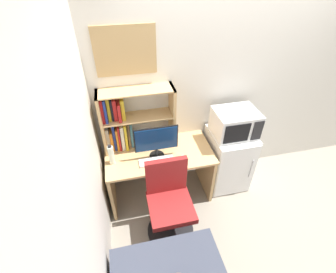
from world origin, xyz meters
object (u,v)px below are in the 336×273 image
desk_chair (169,205)px  wall_corkboard (125,51)px  water_bottle (111,155)px  computer_mouse (183,158)px  mini_fridge (228,159)px  hutch_bookshelf (126,121)px  microwave (235,123)px  keyboard (156,161)px  monitor (156,141)px

desk_chair → wall_corkboard: (-0.25, 0.83, 1.43)m
water_bottle → computer_mouse: bearing=-8.4°
desk_chair → mini_fridge: bearing=30.4°
hutch_bookshelf → microwave: hutch_bookshelf is taller
computer_mouse → wall_corkboard: bearing=136.3°
keyboard → wall_corkboard: 1.20m
mini_fridge → monitor: bearing=-175.6°
hutch_bookshelf → monitor: 0.42m
mini_fridge → desk_chair: desk_chair is taller
water_bottle → wall_corkboard: wall_corkboard is taller
keyboard → microwave: microwave is taller
mini_fridge → microwave: microwave is taller
keyboard → wall_corkboard: size_ratio=0.64×
water_bottle → keyboard: bearing=-11.5°
monitor → water_bottle: size_ratio=1.95×
desk_chair → wall_corkboard: 1.67m
keyboard → computer_mouse: computer_mouse is taller
microwave → desk_chair: size_ratio=0.53×
computer_mouse → microwave: (0.68, 0.19, 0.25)m
water_bottle → wall_corkboard: (0.29, 0.36, 0.99)m
hutch_bookshelf → wall_corkboard: bearing=49.1°
microwave → water_bottle: bearing=-177.1°
monitor → wall_corkboard: 0.98m
desk_chair → wall_corkboard: wall_corkboard is taller
hutch_bookshelf → microwave: (1.27, -0.18, -0.10)m
mini_fridge → microwave: (0.00, 0.00, 0.58)m
wall_corkboard → desk_chair: bearing=-73.0°
water_bottle → desk_chair: size_ratio=0.26×
hutch_bookshelf → microwave: bearing=-8.2°
computer_mouse → water_bottle: 0.80m
keyboard → microwave: bearing=9.8°
computer_mouse → mini_fridge: size_ratio=0.10×
water_bottle → mini_fridge: (1.47, 0.07, -0.43)m
computer_mouse → keyboard: bearing=176.5°
water_bottle → monitor: bearing=-0.4°
computer_mouse → desk_chair: 0.55m
monitor → computer_mouse: size_ratio=5.69×
water_bottle → desk_chair: (0.55, -0.47, -0.44)m
computer_mouse → desk_chair: bearing=-124.2°
microwave → monitor: bearing=-175.5°
water_bottle → microwave: (1.47, 0.07, 0.15)m
mini_fridge → wall_corkboard: wall_corkboard is taller
monitor → mini_fridge: 1.11m
hutch_bookshelf → monitor: size_ratio=1.69×
monitor → desk_chair: monitor is taller
monitor → water_bottle: monitor is taller
monitor → mini_fridge: size_ratio=0.59×
hutch_bookshelf → mini_fridge: (1.27, -0.19, -0.68)m
wall_corkboard → computer_mouse: bearing=-43.7°
mini_fridge → wall_corkboard: (-1.18, 0.29, 1.42)m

